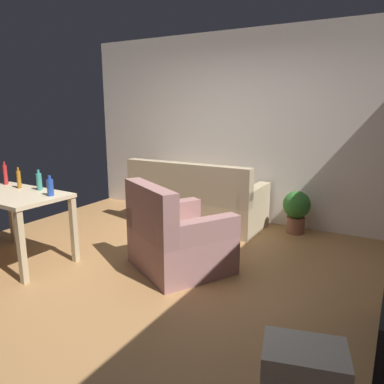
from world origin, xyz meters
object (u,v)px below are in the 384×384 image
at_px(storage_box, 304,370).
at_px(bottle_red, 5,174).
at_px(bottle_amber, 19,179).
at_px(bottle_blue, 50,187).
at_px(couch, 196,203).
at_px(potted_plant, 296,209).
at_px(bottle_tall, 39,181).
at_px(desk, 13,203).
at_px(armchair, 176,239).

bearing_deg(storage_box, bottle_red, 169.20).
bearing_deg(bottle_amber, bottle_blue, -7.57).
bearing_deg(bottle_blue, couch, 73.12).
height_order(potted_plant, bottle_red, bottle_red).
xyz_separation_m(bottle_amber, bottle_tall, (0.28, 0.04, -0.01)).
height_order(storage_box, bottle_red, bottle_red).
height_order(desk, bottle_blue, bottle_blue).
bearing_deg(armchair, bottle_amber, 44.81).
xyz_separation_m(couch, bottle_tall, (-0.93, -1.87, 0.55)).
height_order(couch, bottle_tall, bottle_tall).
distance_m(armchair, bottle_tall, 1.64).
xyz_separation_m(potted_plant, bottle_tall, (-2.28, -2.18, 0.53)).
bearing_deg(storage_box, armchair, 144.64).
height_order(couch, desk, couch).
distance_m(bottle_red, bottle_blue, 0.93).
height_order(bottle_amber, bottle_tall, bottle_amber).
relative_size(bottle_red, bottle_tall, 1.20).
xyz_separation_m(bottle_tall, bottle_blue, (0.32, -0.12, -0.01)).
distance_m(couch, bottle_blue, 2.15).
height_order(couch, potted_plant, couch).
relative_size(desk, storage_box, 2.57).
bearing_deg(bottle_tall, bottle_red, 178.93).
relative_size(potted_plant, storage_box, 1.19).
relative_size(potted_plant, bottle_amber, 2.40).
height_order(couch, bottle_amber, bottle_amber).
xyz_separation_m(bottle_red, bottle_tall, (0.60, -0.01, -0.02)).
bearing_deg(couch, bottle_tall, 63.62).
height_order(desk, bottle_amber, bottle_amber).
distance_m(desk, potted_plant, 3.44).
relative_size(armchair, bottle_amber, 5.05).
height_order(bottle_amber, bottle_blue, bottle_amber).
bearing_deg(bottle_amber, storage_box, -10.89).
bearing_deg(bottle_amber, desk, -54.90).
height_order(armchair, bottle_red, bottle_red).
relative_size(couch, bottle_blue, 8.80).
bearing_deg(potted_plant, desk, -135.17).
height_order(desk, armchair, armchair).
bearing_deg(desk, couch, 65.75).
relative_size(couch, bottle_tall, 8.21).
height_order(storage_box, bottle_tall, bottle_tall).
bearing_deg(couch, desk, 62.91).
relative_size(desk, armchair, 1.03).
relative_size(desk, bottle_amber, 5.19).
distance_m(armchair, bottle_blue, 1.39).
height_order(bottle_red, bottle_blue, bottle_red).
bearing_deg(desk, storage_box, -5.22).
height_order(couch, armchair, same).
distance_m(desk, storage_box, 3.27).
distance_m(potted_plant, bottle_blue, 3.07).
height_order(armchair, storage_box, armchair).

